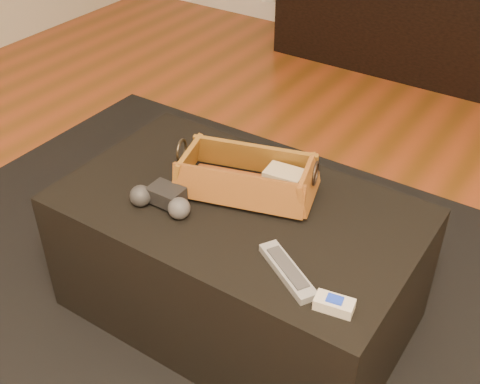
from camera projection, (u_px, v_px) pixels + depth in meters
The scene contains 10 objects.
baseboard at pixel (479, 57), 3.40m from camera, with size 5.00×0.04×0.12m, color white.
media_cabinet at pixel (421, 15), 3.24m from camera, with size 1.56×0.45×0.61m, color black.
area_rug at pixel (229, 321), 1.88m from camera, with size 2.60×2.00×0.01m, color black.
ottoman at pixel (238, 260), 1.78m from camera, with size 1.00×0.60×0.42m, color black.
tv_remote at pixel (238, 186), 1.69m from camera, with size 0.20×0.05×0.02m, color black.
cloth_bundle at pixel (284, 180), 1.68m from camera, with size 0.11×0.07×0.06m, color #C7AF8A.
wicker_basket at pixel (246, 178), 1.68m from camera, with size 0.42×0.30×0.14m.
game_controller at pixel (162, 199), 1.63m from camera, with size 0.19×0.11×0.06m.
silver_remote at pixel (287, 271), 1.43m from camera, with size 0.20×0.15×0.02m.
cream_gadget at pixel (334, 304), 1.34m from camera, with size 0.09×0.06×0.03m.
Camera 1 is at (0.64, -0.69, 1.43)m, focal length 45.00 mm.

